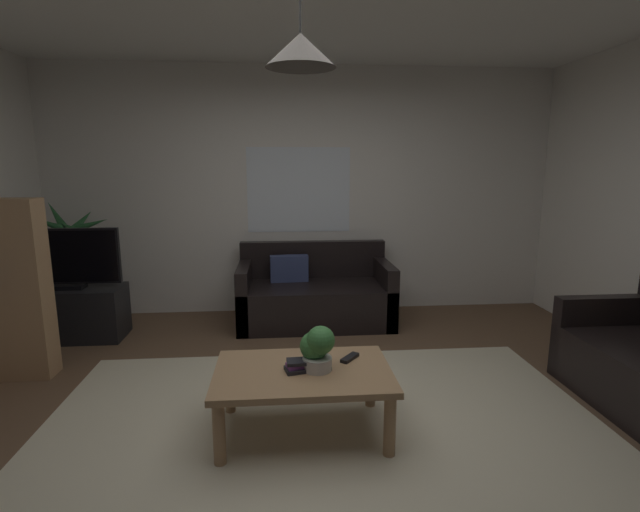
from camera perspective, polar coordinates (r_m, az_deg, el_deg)
name	(u,v)px	position (r m, az deg, el deg)	size (l,w,h in m)	color
floor	(324,426)	(3.22, 0.48, -19.95)	(5.55, 4.98, 0.02)	brown
rug	(327,442)	(3.04, 0.86, -21.65)	(3.61, 2.74, 0.01)	beige
wall_back	(303,192)	(5.28, -2.06, 7.75)	(5.67, 0.06, 2.69)	silver
window_pane	(299,190)	(5.25, -2.59, 7.99)	(1.13, 0.01, 0.92)	white
couch_under_window	(315,297)	(4.97, -0.67, -4.97)	(1.58, 0.81, 0.82)	black
coffee_table	(303,379)	(2.98, -2.07, -14.67)	(1.08, 0.69, 0.41)	#A87F56
book_on_table_0	(296,369)	(2.93, -2.90, -13.56)	(0.13, 0.11, 0.02)	black
book_on_table_1	(297,365)	(2.93, -2.76, -13.09)	(0.13, 0.08, 0.03)	#72387F
book_on_table_2	(298,362)	(2.92, -2.74, -12.68)	(0.13, 0.10, 0.02)	black
remote_on_table_0	(350,358)	(3.10, 3.63, -12.20)	(0.05, 0.16, 0.02)	black
remote_on_table_1	(321,365)	(2.99, 0.17, -13.11)	(0.05, 0.16, 0.02)	black
potted_plant_on_table	(317,347)	(2.91, -0.34, -10.98)	(0.21, 0.21, 0.28)	beige
tv_stand	(75,313)	(5.09, -27.53, -6.17)	(0.90, 0.44, 0.50)	black
tv	(68,258)	(4.95, -28.18, -0.20)	(0.93, 0.16, 0.57)	black
potted_palm_corner	(74,276)	(5.47, -27.61, -2.17)	(0.76, 0.70, 1.31)	brown
pendant_lamp	(301,50)	(2.76, -2.37, 23.65)	(0.39, 0.39, 0.53)	black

